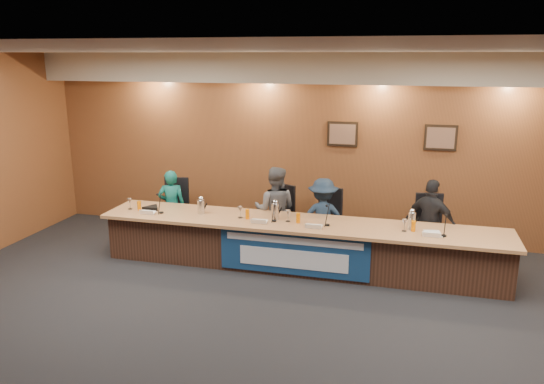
{
  "coord_description": "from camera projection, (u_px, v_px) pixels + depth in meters",
  "views": [
    {
      "loc": [
        1.54,
        -5.02,
        3.17
      ],
      "look_at": [
        -0.44,
        2.43,
        1.16
      ],
      "focal_mm": 35.0,
      "sensor_mm": 36.0,
      "label": 1
    }
  ],
  "objects": [
    {
      "name": "floor",
      "position": [
        254.0,
        349.0,
        5.88
      ],
      "size": [
        10.0,
        10.0,
        0.0
      ],
      "primitive_type": "plane",
      "color": "black",
      "rests_on": "ground"
    },
    {
      "name": "office_chair_a",
      "position": [
        175.0,
        213.0,
        9.23
      ],
      "size": [
        0.56,
        0.56,
        0.08
      ],
      "primitive_type": "cube",
      "rotation": [
        0.0,
        0.0,
        0.19
      ],
      "color": "black",
      "rests_on": "floor"
    },
    {
      "name": "nameplate_d",
      "position": [
        432.0,
        234.0,
        7.2
      ],
      "size": [
        0.24,
        0.08,
        0.1
      ],
      "primitive_type": "cube",
      "rotation": [
        0.31,
        0.0,
        0.0
      ],
      "color": "white",
      "rests_on": "dais_top"
    },
    {
      "name": "banner",
      "position": [
        293.0,
        254.0,
        7.64
      ],
      "size": [
        2.2,
        0.02,
        0.65
      ],
      "primitive_type": "cube",
      "color": "navy",
      "rests_on": "dais_body"
    },
    {
      "name": "ceiling",
      "position": [
        251.0,
        51.0,
        5.07
      ],
      "size": [
        10.0,
        8.0,
        0.04
      ],
      "primitive_type": "cube",
      "color": "silver",
      "rests_on": "wall_back"
    },
    {
      "name": "panelist_d",
      "position": [
        430.0,
        224.0,
        8.02
      ],
      "size": [
        0.87,
        0.62,
        1.37
      ],
      "primitive_type": "imported",
      "rotation": [
        0.0,
        0.0,
        2.73
      ],
      "color": "black",
      "rests_on": "floor"
    },
    {
      "name": "carafe_left",
      "position": [
        201.0,
        207.0,
        8.27
      ],
      "size": [
        0.12,
        0.12,
        0.22
      ],
      "primitive_type": "cylinder",
      "color": "silver",
      "rests_on": "dais_top"
    },
    {
      "name": "water_glass_b",
      "position": [
        240.0,
        212.0,
        8.05
      ],
      "size": [
        0.08,
        0.08,
        0.18
      ],
      "primitive_type": "cylinder",
      "color": "silver",
      "rests_on": "dais_top"
    },
    {
      "name": "nameplate_c",
      "position": [
        313.0,
        226.0,
        7.55
      ],
      "size": [
        0.24,
        0.08,
        0.1
      ],
      "primitive_type": "cube",
      "rotation": [
        0.31,
        0.0,
        0.0
      ],
      "color": "white",
      "rests_on": "dais_top"
    },
    {
      "name": "panelist_a",
      "position": [
        172.0,
        206.0,
        9.09
      ],
      "size": [
        0.53,
        0.43,
        1.27
      ],
      "primitive_type": "imported",
      "rotation": [
        0.0,
        0.0,
        3.45
      ],
      "color": "#0F5A51",
      "rests_on": "floor"
    },
    {
      "name": "panelist_b",
      "position": [
        275.0,
        210.0,
        8.62
      ],
      "size": [
        0.74,
        0.59,
        1.43
      ],
      "primitive_type": "imported",
      "rotation": [
        0.0,
        0.0,
        3.22
      ],
      "color": "#545659",
      "rests_on": "floor"
    },
    {
      "name": "water_glass_d",
      "position": [
        405.0,
        225.0,
        7.43
      ],
      "size": [
        0.08,
        0.08,
        0.18
      ],
      "primitive_type": "cylinder",
      "color": "silver",
      "rests_on": "dais_top"
    },
    {
      "name": "banner_text_upper",
      "position": [
        293.0,
        241.0,
        7.58
      ],
      "size": [
        2.0,
        0.01,
        0.1
      ],
      "primitive_type": "cube",
      "color": "silver",
      "rests_on": "banner"
    },
    {
      "name": "juice_glass_d",
      "position": [
        413.0,
        226.0,
        7.45
      ],
      "size": [
        0.06,
        0.06,
        0.15
      ],
      "primitive_type": "cylinder",
      "color": "orange",
      "rests_on": "dais_top"
    },
    {
      "name": "nameplate_a",
      "position": [
        146.0,
        212.0,
        8.22
      ],
      "size": [
        0.24,
        0.08,
        0.1
      ],
      "primitive_type": "cube",
      "rotation": [
        0.31,
        0.0,
        0.0
      ],
      "color": "white",
      "rests_on": "dais_top"
    },
    {
      "name": "wall_photo_left",
      "position": [
        343.0,
        134.0,
        9.03
      ],
      "size": [
        0.52,
        0.04,
        0.42
      ],
      "primitive_type": "cube",
      "color": "black",
      "rests_on": "wall_back"
    },
    {
      "name": "microphone_b",
      "position": [
        274.0,
        221.0,
        7.9
      ],
      "size": [
        0.07,
        0.07,
        0.02
      ],
      "primitive_type": "cylinder",
      "color": "black",
      "rests_on": "dais_top"
    },
    {
      "name": "paper_stack",
      "position": [
        433.0,
        233.0,
        7.37
      ],
      "size": [
        0.26,
        0.33,
        0.01
      ],
      "primitive_type": "cube",
      "rotation": [
        0.0,
        0.0,
        0.14
      ],
      "color": "white",
      "rests_on": "dais_top"
    },
    {
      "name": "office_chair_d",
      "position": [
        429.0,
        234.0,
        8.17
      ],
      "size": [
        0.54,
        0.54,
        0.08
      ],
      "primitive_type": "cube",
      "rotation": [
        0.0,
        0.0,
        0.14
      ],
      "color": "black",
      "rests_on": "floor"
    },
    {
      "name": "carafe_mid",
      "position": [
        275.0,
        211.0,
        7.99
      ],
      "size": [
        0.12,
        0.12,
        0.24
      ],
      "primitive_type": "cylinder",
      "color": "silver",
      "rests_on": "dais_top"
    },
    {
      "name": "water_glass_c",
      "position": [
        288.0,
        216.0,
        7.87
      ],
      "size": [
        0.08,
        0.08,
        0.18
      ],
      "primitive_type": "cylinder",
      "color": "silver",
      "rests_on": "dais_top"
    },
    {
      "name": "panelist_c",
      "position": [
        323.0,
        218.0,
        8.44
      ],
      "size": [
        0.9,
        0.62,
        1.28
      ],
      "primitive_type": "imported",
      "rotation": [
        0.0,
        0.0,
        3.33
      ],
      "color": "#16263A",
      "rests_on": "floor"
    },
    {
      "name": "banner_text_lower",
      "position": [
        293.0,
        259.0,
        7.65
      ],
      "size": [
        1.6,
        0.01,
        0.28
      ],
      "primitive_type": "cube",
      "color": "silver",
      "rests_on": "banner"
    },
    {
      "name": "office_chair_c",
      "position": [
        323.0,
        226.0,
        8.58
      ],
      "size": [
        0.61,
        0.61,
        0.08
      ],
      "primitive_type": "cube",
      "rotation": [
        0.0,
        0.0,
        -0.34
      ],
      "color": "black",
      "rests_on": "floor"
    },
    {
      "name": "nameplate_b",
      "position": [
        258.0,
        221.0,
        7.78
      ],
      "size": [
        0.24,
        0.08,
        0.1
      ],
      "primitive_type": "cube",
      "rotation": [
        0.31,
        0.0,
        0.0
      ],
      "color": "white",
      "rests_on": "dais_top"
    },
    {
      "name": "office_chair_b",
      "position": [
        277.0,
        222.0,
        8.77
      ],
      "size": [
        0.62,
        0.62,
        0.08
      ],
      "primitive_type": "cube",
      "rotation": [
        0.0,
        0.0,
        -0.35
      ],
      "color": "black",
      "rests_on": "floor"
    },
    {
      "name": "dais_body",
      "position": [
        299.0,
        246.0,
        8.03
      ],
      "size": [
        6.0,
        0.8,
        0.7
      ],
      "primitive_type": "cube",
      "color": "#3B2318",
      "rests_on": "floor"
    },
    {
      "name": "microphone_a",
      "position": [
        161.0,
        213.0,
        8.31
      ],
      "size": [
        0.07,
        0.07,
        0.02
      ],
      "primitive_type": "cylinder",
      "color": "black",
      "rests_on": "dais_top"
    },
    {
      "name": "juice_glass_b",
      "position": [
        247.0,
        214.0,
        8.01
      ],
      "size": [
        0.06,
        0.06,
        0.15
      ],
      "primitive_type": "cylinder",
      "color": "orange",
      "rests_on": "dais_top"
    },
    {
      "name": "juice_glass_c",
      "position": [
        298.0,
        218.0,
        7.82
      ],
      "size": [
        0.06,
        0.06,
        0.15
      ],
      "primitive_type": "cylinder",
      "color": "orange",
      "rests_on": "dais_top"
    },
    {
      "name": "microphone_d",
      "position": [
        444.0,
        236.0,
        7.25
      ],
      "size": [
        0.07,
        0.07,
        0.02
      ],
      "primitive_type": "cylinder",
      "color": "black",
      "rests_on": "dais_top"
    },
    {
      "name": "carafe_right",
      "position": [
        412.0,
        221.0,
        7.5
      ],
      "size": [
        0.11,
        0.11,
        0.25
      ],
      "primitive_type": "cylinder",
      "color": "silver",
      "rests_on": "dais_top"
    },
    {
      "name": "wall_photo_right",
      "position": [
        441.0,
        138.0,
        8.63
      ],
      "size": [
        0.52,
        0.04,
        0.42
      ],
      "primitive_type": "cube",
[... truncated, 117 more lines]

